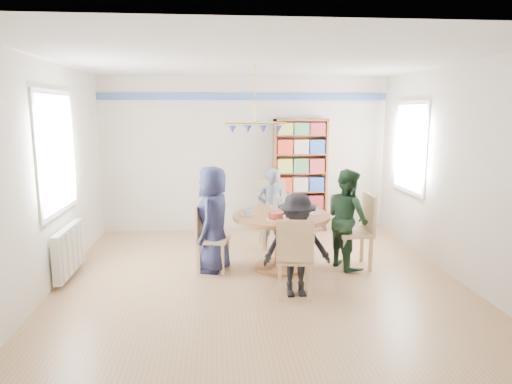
{
  "coord_description": "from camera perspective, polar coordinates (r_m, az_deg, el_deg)",
  "views": [
    {
      "loc": [
        -0.54,
        -5.51,
        2.11
      ],
      "look_at": [
        0.0,
        0.4,
        1.05
      ],
      "focal_mm": 32.0,
      "sensor_mm": 36.0,
      "label": 1
    }
  ],
  "objects": [
    {
      "name": "chair_left",
      "position": [
        6.11,
        -6.07,
        -5.25
      ],
      "size": [
        0.48,
        0.48,
        0.9
      ],
      "color": "#D1B281",
      "rests_on": "ground"
    },
    {
      "name": "person_left",
      "position": [
        6.04,
        -5.37,
        -3.39
      ],
      "size": [
        0.61,
        0.78,
        1.4
      ],
      "primitive_type": "imported",
      "rotation": [
        0.0,
        0.0,
        -1.83
      ],
      "color": "#1A1C39",
      "rests_on": "ground"
    },
    {
      "name": "chair_right",
      "position": [
        6.35,
        12.89,
        -4.31
      ],
      "size": [
        0.45,
        0.45,
        1.01
      ],
      "color": "#D1B281",
      "rests_on": "ground"
    },
    {
      "name": "bookshelf",
      "position": [
        8.07,
        5.5,
        1.97
      ],
      "size": [
        0.94,
        0.28,
        1.97
      ],
      "color": "brown",
      "rests_on": "ground"
    },
    {
      "name": "chair_far",
      "position": [
        7.15,
        2.12,
        -2.35
      ],
      "size": [
        0.48,
        0.48,
        1.03
      ],
      "color": "#D1B281",
      "rests_on": "ground"
    },
    {
      "name": "person_near",
      "position": [
        5.25,
        5.14,
        -6.65
      ],
      "size": [
        0.79,
        0.47,
        1.2
      ],
      "primitive_type": "imported",
      "rotation": [
        0.0,
        0.0,
        0.04
      ],
      "color": "black",
      "rests_on": "ground"
    },
    {
      "name": "chair_near",
      "position": [
        5.19,
        4.87,
        -7.77
      ],
      "size": [
        0.47,
        0.47,
        0.94
      ],
      "color": "#D1B281",
      "rests_on": "ground"
    },
    {
      "name": "ground",
      "position": [
        5.92,
        0.36,
        -10.74
      ],
      "size": [
        5.0,
        5.0,
        0.0
      ],
      "primitive_type": "plane",
      "color": "#A77E58"
    },
    {
      "name": "person_right",
      "position": [
        6.28,
        11.32,
        -3.27
      ],
      "size": [
        0.69,
        0.78,
        1.35
      ],
      "primitive_type": "imported",
      "rotation": [
        0.0,
        0.0,
        1.88
      ],
      "color": "#18311F",
      "rests_on": "ground"
    },
    {
      "name": "room_shell",
      "position": [
        6.4,
        -2.72,
        5.98
      ],
      "size": [
        5.0,
        5.0,
        5.0
      ],
      "color": "white",
      "rests_on": "ground"
    },
    {
      "name": "dining_table",
      "position": [
        6.13,
        3.15,
        -4.55
      ],
      "size": [
        1.3,
        1.3,
        0.75
      ],
      "color": "#955730",
      "rests_on": "ground"
    },
    {
      "name": "radiator",
      "position": [
        6.35,
        -22.34,
        -6.73
      ],
      "size": [
        0.12,
        1.0,
        0.6
      ],
      "color": "silver",
      "rests_on": "ground"
    },
    {
      "name": "tableware",
      "position": [
        6.1,
        2.92,
        -2.17
      ],
      "size": [
        1.09,
        1.09,
        0.29
      ],
      "color": "white",
      "rests_on": "dining_table"
    },
    {
      "name": "person_far",
      "position": [
        6.94,
        1.96,
        -2.17
      ],
      "size": [
        0.48,
        0.33,
        1.26
      ],
      "primitive_type": "imported",
      "rotation": [
        0.0,
        0.0,
        3.21
      ],
      "color": "gray",
      "rests_on": "ground"
    }
  ]
}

